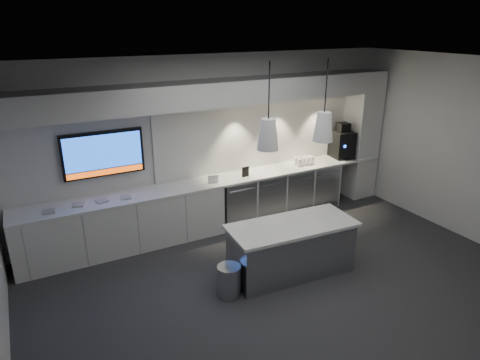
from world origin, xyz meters
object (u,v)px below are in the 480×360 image
bin (229,281)px  wall_tv (103,154)px  island (291,248)px  coffee_machine (342,143)px

bin → wall_tv: bearing=115.4°
wall_tv → island: size_ratio=0.66×
wall_tv → coffee_machine: 4.63m
wall_tv → coffee_machine: bearing=-3.1°
bin → coffee_machine: size_ratio=0.63×
wall_tv → island: bearing=-45.3°
island → coffee_machine: (2.49, 1.89, 0.79)m
bin → coffee_machine: (3.55, 1.98, 0.97)m
island → bin: 1.08m
wall_tv → coffee_machine: (4.61, -0.25, -0.37)m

